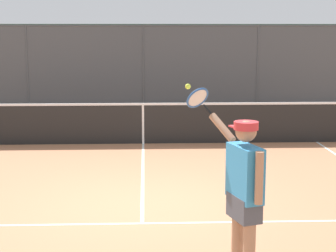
# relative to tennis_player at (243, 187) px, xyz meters

# --- Properties ---
(ground_plane) EXTENTS (60.00, 60.00, 0.00)m
(ground_plane) POSITION_rel_tennis_player_xyz_m (1.08, -2.55, -1.03)
(ground_plane) COLOR #B27551
(court_line_markings) EXTENTS (8.33, 9.96, 0.01)m
(court_line_markings) POSITION_rel_tennis_player_xyz_m (1.08, -1.47, -1.02)
(court_line_markings) COLOR white
(court_line_markings) RESTS_ON ground
(fence_backdrop) EXTENTS (17.82, 1.37, 2.82)m
(fence_backdrop) POSITION_rel_tennis_player_xyz_m (1.08, -13.01, 0.37)
(fence_backdrop) COLOR #474C51
(fence_backdrop) RESTS_ON ground
(tennis_net) EXTENTS (10.71, 0.09, 1.07)m
(tennis_net) POSITION_rel_tennis_player_xyz_m (1.08, -7.23, -0.53)
(tennis_net) COLOR #2D2D2D
(tennis_net) RESTS_ON ground
(tennis_player) EXTENTS (0.77, 1.30, 2.03)m
(tennis_player) POSITION_rel_tennis_player_xyz_m (0.00, 0.00, 0.00)
(tennis_player) COLOR black
(tennis_player) RESTS_ON ground
(tennis_ball_near_net) EXTENTS (0.07, 0.07, 0.07)m
(tennis_ball_near_net) POSITION_rel_tennis_player_xyz_m (-0.35, -2.45, -0.99)
(tennis_ball_near_net) COLOR #CCDB33
(tennis_ball_near_net) RESTS_ON ground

